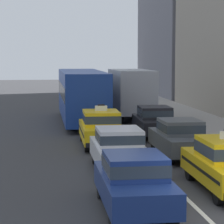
{
  "coord_description": "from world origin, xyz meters",
  "views": [
    {
      "loc": [
        -4.32,
        -12.79,
        4.22
      ],
      "look_at": [
        -0.53,
        14.58,
        1.3
      ],
      "focal_mm": 86.8,
      "sensor_mm": 36.0,
      "label": 1
    }
  ],
  "objects": [
    {
      "name": "ground_plane",
      "position": [
        0.0,
        0.0,
        0.0
      ],
      "size": [
        160.0,
        160.0,
        0.0
      ],
      "primitive_type": "plane",
      "color": "#353538"
    },
    {
      "name": "sedan_left_second",
      "position": [
        -1.41,
        6.42,
        0.85
      ],
      "size": [
        1.82,
        4.32,
        1.58
      ],
      "color": "black",
      "rests_on": "ground"
    },
    {
      "name": "taxi_left_third",
      "position": [
        -1.42,
        11.88,
        0.88
      ],
      "size": [
        1.92,
        4.6,
        1.96
      ],
      "color": "black",
      "rests_on": "ground"
    },
    {
      "name": "sedan_left_nearest",
      "position": [
        -1.76,
        1.31,
        0.85
      ],
      "size": [
        1.8,
        4.32,
        1.58
      ],
      "color": "black",
      "rests_on": "ground"
    },
    {
      "name": "sedan_right_third",
      "position": [
        1.66,
        14.39,
        0.85
      ],
      "size": [
        1.93,
        4.37,
        1.58
      ],
      "color": "black",
      "rests_on": "ground"
    },
    {
      "name": "sidewalk_curb",
      "position": [
        5.6,
        15.0,
        0.07
      ],
      "size": [
        4.0,
        90.0,
        0.15
      ],
      "primitive_type": "cube",
      "color": "#9E9993",
      "rests_on": "ground"
    },
    {
      "name": "bus_left_fourth",
      "position": [
        -1.58,
        20.92,
        1.82
      ],
      "size": [
        2.63,
        11.23,
        3.22
      ],
      "color": "black",
      "rests_on": "ground"
    },
    {
      "name": "sedan_right_second",
      "position": [
        1.48,
        8.72,
        0.85
      ],
      "size": [
        1.78,
        4.31,
        1.58
      ],
      "color": "black",
      "rests_on": "ground"
    },
    {
      "name": "lane_stripe_left_right",
      "position": [
        0.0,
        20.0,
        0.0
      ],
      "size": [
        0.14,
        80.0,
        0.01
      ],
      "primitive_type": "cube",
      "color": "silver",
      "rests_on": "ground"
    },
    {
      "name": "box_truck_right_fourth",
      "position": [
        1.65,
        22.02,
        1.78
      ],
      "size": [
        2.36,
        6.99,
        3.27
      ],
      "color": "black",
      "rests_on": "ground"
    }
  ]
}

